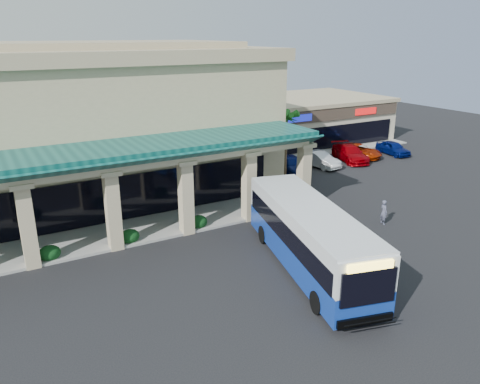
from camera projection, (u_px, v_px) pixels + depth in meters
ground at (273, 254)px, 26.54m from camera, size 110.00×110.00×0.00m
main_building at (62, 123)px, 34.08m from camera, size 30.80×14.80×11.35m
arcade at (96, 196)px, 27.43m from camera, size 30.00×6.20×5.70m
strip_mall at (288, 120)px, 53.94m from camera, size 22.50×12.50×4.90m
palm_0 at (286, 143)px, 38.52m from camera, size 2.40×2.40×6.60m
palm_1 at (275, 140)px, 41.58m from camera, size 2.40×2.40×5.80m
broadleaf_tree at (229, 138)px, 44.90m from camera, size 2.60×2.60×4.81m
transit_bus at (309, 238)px, 24.46m from camera, size 5.89×12.75×3.47m
pedestrian at (384, 212)px, 30.54m from camera, size 0.51×0.67×1.65m
car_silver at (291, 164)px, 41.76m from camera, size 2.70×4.97×1.60m
car_white at (319, 159)px, 43.71m from camera, size 2.08×4.56×1.45m
car_red at (350, 153)px, 45.79m from camera, size 3.56×5.67×1.53m
car_gray at (358, 151)px, 47.09m from camera, size 3.39×5.26×1.35m
car_extra at (393, 148)px, 48.19m from camera, size 2.09×4.23×1.39m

